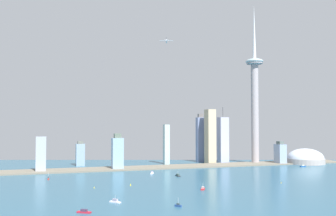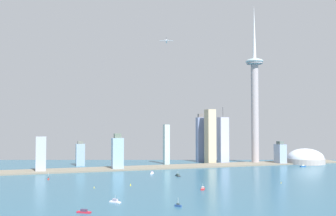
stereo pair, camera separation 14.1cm
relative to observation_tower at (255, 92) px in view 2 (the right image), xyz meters
name	(u,v)px [view 2 (the right image)]	position (x,y,z in m)	size (l,w,h in m)	color
waterfront_pier	(177,166)	(-202.77, -19.23, -167.57)	(815.13, 66.06, 2.89)	slate
observation_tower	(255,92)	(0.00, 0.00, 0.00)	(41.98, 41.98, 379.62)	#A1969A
stadium_dome	(305,159)	(108.65, -41.75, -157.98)	(87.65, 87.65, 45.68)	#A29A97
skyscraper_0	(201,139)	(-111.33, 67.87, -112.85)	(20.56, 14.15, 117.97)	slate
skyscraper_1	(278,135)	(110.72, 72.83, -104.52)	(26.33, 25.76, 134.16)	#6C7CAB
skyscraper_2	(41,154)	(-482.30, -17.30, -134.74)	(19.00, 24.26, 68.55)	#9FA7B5
skyscraper_3	(280,154)	(45.97, -33.31, -144.72)	(18.89, 24.68, 52.98)	#8DA1C1
skyscraper_4	(117,153)	(-333.97, -25.46, -135.03)	(22.38, 21.60, 73.57)	#8AA7C7
skyscraper_5	(166,144)	(-205.59, 48.68, -123.16)	(12.24, 14.82, 91.71)	#ABC2BF
skyscraper_6	(210,136)	(-102.96, 30.10, -105.28)	(19.34, 26.05, 127.47)	#C5B08C
skyscraper_7	(80,154)	(-399.33, 75.36, -143.57)	(18.61, 24.97, 54.34)	#829CB2
skyscraper_8	(223,140)	(-59.95, 49.37, -114.27)	(22.15, 21.68, 134.19)	#ACAED2
boat_0	(178,175)	(-248.98, -155.20, -167.51)	(5.64, 17.73, 8.67)	#252A2F
boat_1	(303,166)	(60.94, -94.90, -167.65)	(13.02, 5.82, 9.03)	#18488E
boat_2	(152,173)	(-284.02, -110.20, -167.30)	(8.89, 12.56, 4.65)	white
boat_3	(115,201)	(-396.33, -350.42, -167.47)	(12.64, 14.12, 8.70)	white
boat_4	(203,189)	(-262.38, -300.17, -167.40)	(9.86, 12.52, 9.13)	red
boat_5	(48,178)	(-469.26, -126.42, -167.20)	(2.73, 9.50, 11.76)	red
boat_6	(84,212)	(-436.81, -393.32, -167.64)	(15.14, 12.20, 3.84)	red
boat_7	(178,205)	(-333.04, -395.43, -167.53)	(6.72, 8.17, 9.54)	navy
channel_buoy_0	(94,187)	(-407.14, -238.73, -167.65)	(1.27, 1.27, 2.72)	yellow
channel_buoy_1	(281,182)	(-122.56, -283.46, -167.61)	(1.04, 1.04, 2.80)	yellow
channel_buoy_2	(130,184)	(-351.90, -231.79, -167.54)	(1.98, 1.98, 2.94)	yellow
airplane	(166,41)	(-232.87, -37.71, 99.09)	(28.11, 28.54, 7.66)	silver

